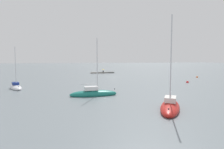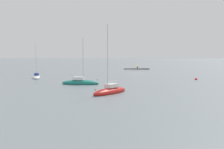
# 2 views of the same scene
# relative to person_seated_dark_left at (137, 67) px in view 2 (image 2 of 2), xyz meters

# --- Properties ---
(ground_plane) EXTENTS (500.00, 500.00, 0.00)m
(ground_plane) POSITION_rel_person_seated_dark_left_xyz_m (0.34, 17.22, -0.79)
(ground_plane) COLOR slate
(seawall_pier) EXTENTS (9.74, 1.74, 0.54)m
(seawall_pier) POSITION_rel_person_seated_dark_left_xyz_m (0.34, -0.18, -0.52)
(seawall_pier) COLOR slate
(seawall_pier) RESTS_ON ground_plane
(person_seated_dark_left) EXTENTS (0.41, 0.62, 0.73)m
(person_seated_dark_left) POSITION_rel_person_seated_dark_left_xyz_m (0.00, 0.00, 0.00)
(person_seated_dark_left) COLOR #1E2333
(person_seated_dark_left) RESTS_ON seawall_pier
(umbrella_open_yellow) EXTENTS (1.22, 1.22, 1.27)m
(umbrella_open_yellow) POSITION_rel_person_seated_dark_left_xyz_m (-0.00, -0.12, 0.85)
(umbrella_open_yellow) COLOR black
(umbrella_open_yellow) RESTS_ON seawall_pier
(sailboat_teal_mid) EXTENTS (7.51, 2.32, 9.39)m
(sailboat_teal_mid) POSITION_rel_person_seated_dark_left_xyz_m (12.48, 47.71, -0.43)
(sailboat_teal_mid) COLOR #197266
(sailboat_teal_mid) RESTS_ON ground_plane
(sailboat_white_far) EXTENTS (3.86, 6.47, 8.46)m
(sailboat_white_far) POSITION_rel_person_seated_dark_left_xyz_m (25.83, 36.53, -0.49)
(sailboat_white_far) COLOR silver
(sailboat_white_far) RESTS_ON ground_plane
(sailboat_red_outer) EXTENTS (5.85, 7.15, 10.85)m
(sailboat_red_outer) POSITION_rel_person_seated_dark_left_xyz_m (5.58, 58.41, -0.43)
(sailboat_red_outer) COLOR red
(sailboat_red_outer) RESTS_ON ground_plane
(mooring_buoy_mid) EXTENTS (0.64, 0.64, 0.64)m
(mooring_buoy_mid) POSITION_rel_person_seated_dark_left_xyz_m (-12.76, 37.07, -0.68)
(mooring_buoy_mid) COLOR red
(mooring_buoy_mid) RESTS_ON ground_plane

